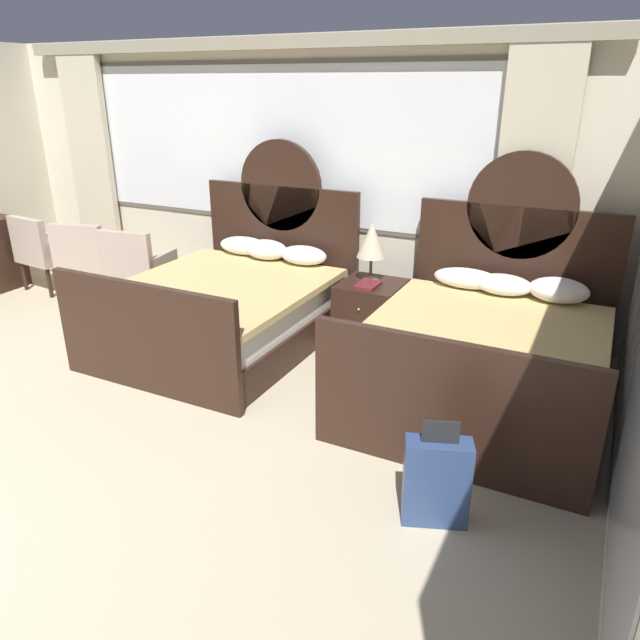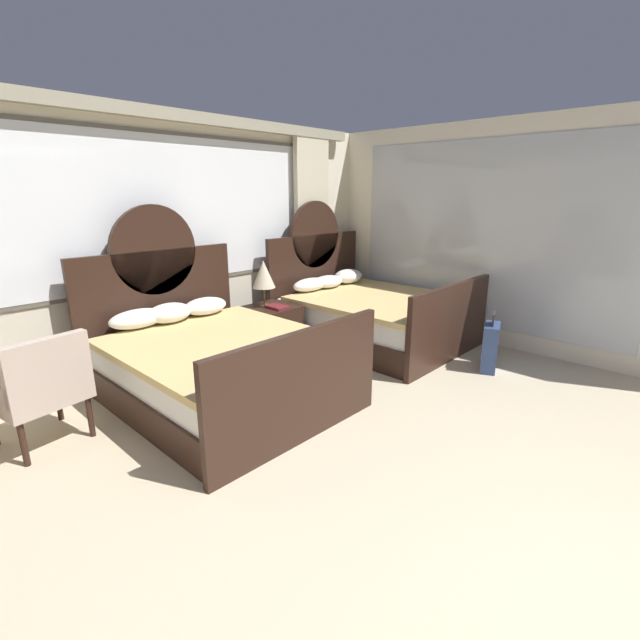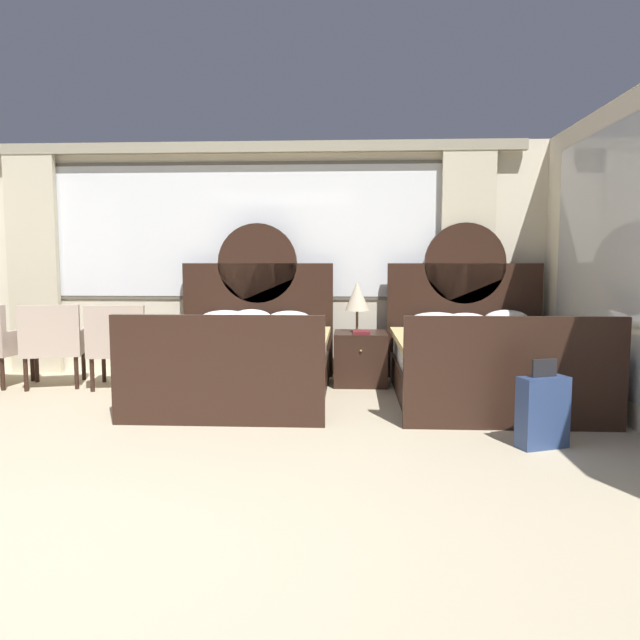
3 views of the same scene
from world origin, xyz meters
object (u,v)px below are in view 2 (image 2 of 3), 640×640
(book_on_nightstand, at_px, (277,307))
(armchair_by_window_left, at_px, (40,385))
(bed_near_window, at_px, (216,362))
(bed_near_mirror, at_px, (370,314))
(table_lamp_on_nightstand, at_px, (264,275))
(nightstand_between_beds, at_px, (271,329))
(suitcase_on_floor, at_px, (490,347))

(book_on_nightstand, height_order, armchair_by_window_left, armchair_by_window_left)
(bed_near_window, height_order, bed_near_mirror, same)
(bed_near_window, relative_size, table_lamp_on_nightstand, 3.96)
(table_lamp_on_nightstand, relative_size, armchair_by_window_left, 0.62)
(bed_near_mirror, bearing_deg, bed_near_window, 179.96)
(bed_near_mirror, bearing_deg, nightstand_between_beds, 153.12)
(armchair_by_window_left, bearing_deg, suitcase_on_floor, -25.81)
(nightstand_between_beds, bearing_deg, bed_near_mirror, -26.88)
(bed_near_window, xyz_separation_m, table_lamp_on_nightstand, (1.14, 0.65, 0.59))
(book_on_nightstand, relative_size, armchair_by_window_left, 0.30)
(armchair_by_window_left, bearing_deg, book_on_nightstand, 4.75)
(table_lamp_on_nightstand, bearing_deg, nightstand_between_beds, -57.75)
(nightstand_between_beds, distance_m, suitcase_on_floor, 2.49)
(suitcase_on_floor, bearing_deg, bed_near_window, 147.31)
(armchair_by_window_left, bearing_deg, nightstand_between_beds, 7.29)
(bed_near_window, bearing_deg, book_on_nightstand, 22.16)
(bed_near_mirror, distance_m, nightstand_between_beds, 1.32)
(bed_near_mirror, relative_size, nightstand_between_beds, 3.69)
(book_on_nightstand, xyz_separation_m, suitcase_on_floor, (1.25, -2.04, -0.32))
(bed_near_mirror, xyz_separation_m, nightstand_between_beds, (-1.17, 0.59, -0.08))
(bed_near_window, relative_size, nightstand_between_beds, 3.69)
(bed_near_window, height_order, armchair_by_window_left, bed_near_window)
(suitcase_on_floor, bearing_deg, table_lamp_on_nightstand, 120.35)
(book_on_nightstand, bearing_deg, bed_near_window, -157.84)
(table_lamp_on_nightstand, relative_size, book_on_nightstand, 2.10)
(book_on_nightstand, xyz_separation_m, armchair_by_window_left, (-2.53, -0.21, -0.09))
(armchair_by_window_left, relative_size, suitcase_on_floor, 1.38)
(nightstand_between_beds, bearing_deg, table_lamp_on_nightstand, 122.25)
(bed_near_mirror, bearing_deg, suitcase_on_floor, -86.91)
(bed_near_window, xyz_separation_m, suitcase_on_floor, (2.43, -1.56, -0.10))
(bed_near_window, height_order, nightstand_between_beds, bed_near_window)
(bed_near_mirror, xyz_separation_m, table_lamp_on_nightstand, (-1.21, 0.65, 0.59))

